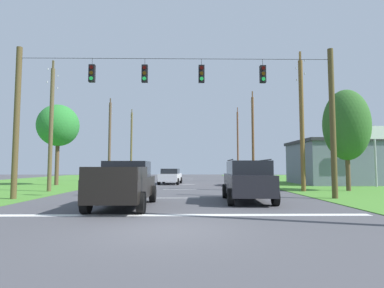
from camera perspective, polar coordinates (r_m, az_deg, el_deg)
The scene contains 23 objects.
ground_plane at distance 8.74m, azimuth -4.84°, elevation -15.44°, with size 120.00×120.00×0.00m, color #47474C.
shoulder_grass_right at distance 27.90m, azimuth 31.58°, elevation -7.08°, with size 16.00×80.00×0.03m, color #47842E.
stop_bar_stripe at distance 11.17m, azimuth -3.94°, elevation -12.97°, with size 14.13×0.45×0.01m, color white.
lane_dash_0 at distance 17.12m, azimuth -2.85°, elevation -9.92°, with size 0.15×2.50×0.01m, color white.
lane_dash_1 at distance 23.53m, azimuth -2.30°, elevation -8.37°, with size 0.15×2.50×0.01m, color white.
lane_dash_2 at distance 29.97m, azimuth -1.99°, elevation -7.48°, with size 0.15×2.50×0.01m, color white.
lane_dash_3 at distance 39.72m, azimuth -1.71°, elevation -6.68°, with size 0.15×2.50×0.01m, color white.
lane_dash_4 at distance 47.01m, azimuth -1.58°, elevation -6.30°, with size 0.15×2.50×0.01m, color white.
overhead_signal_span at distance 16.66m, azimuth -3.03°, elevation 5.67°, with size 17.25×0.31×8.17m.
pickup_truck at distance 13.59m, azimuth -12.32°, elevation -7.24°, with size 2.29×5.40×1.95m.
suv_black at distance 15.48m, azimuth 10.20°, elevation -6.54°, with size 2.40×4.89×2.05m.
distant_car_crossing_white at distance 30.74m, azimuth -4.02°, elevation -5.92°, with size 2.30×4.44×1.52m.
distant_car_oncoming at distance 28.33m, azimuth 9.09°, elevation -6.03°, with size 2.07×4.33×1.52m.
distant_car_far_parked at distance 23.47m, azimuth 11.97°, elevation -6.37°, with size 2.15×4.37×1.52m.
utility_pole_mid_right at distance 22.85m, azimuth 19.63°, elevation 3.94°, with size 0.31×1.76×9.85m.
utility_pole_far_right at distance 36.97m, azimuth 11.19°, elevation 1.39°, with size 0.29×1.91×10.68m.
utility_pole_near_left at distance 51.16m, azimuth 8.45°, elevation 0.31°, with size 0.28×1.97×11.50m.
utility_pole_far_left at distance 23.60m, azimuth -24.58°, elevation 3.20°, with size 0.27×1.70×9.19m.
utility_pole_distant_right at distance 38.02m, azimuth -14.98°, elevation 0.79°, with size 0.31×1.64×9.93m.
utility_pole_distant_left at distance 52.33m, azimuth -11.14°, elevation 0.14°, with size 0.33×1.76×11.36m.
tree_roadside_right at distance 31.47m, azimuth -23.49°, elevation 3.12°, with size 3.78×3.78×7.51m.
tree_roadside_far_right at distance 24.52m, azimuth 26.62°, elevation 3.14°, with size 3.18×3.18×7.20m.
roadside_store at distance 34.19m, azimuth 26.72°, elevation -3.02°, with size 10.09×8.53×5.20m.
Camera 1 is at (0.58, -8.56, 1.70)m, focal length 28.86 mm.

